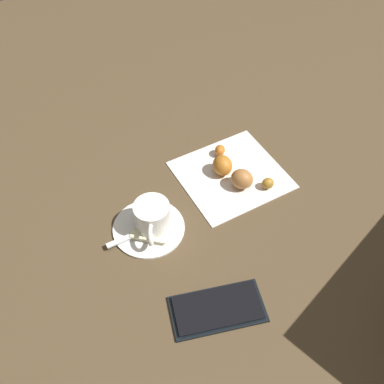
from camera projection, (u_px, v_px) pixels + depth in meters
The scene contains 8 objects.
ground_plane at pixel (194, 199), 0.81m from camera, with size 1.80×1.80×0.00m, color #483823.
saucer at pixel (149, 227), 0.76m from camera, with size 0.12×0.12×0.01m, color white.
espresso_cup at pixel (152, 217), 0.74m from camera, with size 0.06×0.08×0.05m.
teaspoon at pixel (153, 226), 0.75m from camera, with size 0.12×0.02×0.01m.
sugar_packet at pixel (148, 237), 0.74m from camera, with size 0.06×0.02×0.01m, color beige.
napkin at pixel (231, 174), 0.84m from camera, with size 0.19×0.18×0.00m, color silver.
croissant at pixel (234, 171), 0.82m from camera, with size 0.08×0.14×0.04m.
cell_phone at pixel (218, 309), 0.67m from camera, with size 0.15×0.11×0.01m.
Camera 1 is at (0.26, 0.44, 0.63)m, focal length 41.91 mm.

